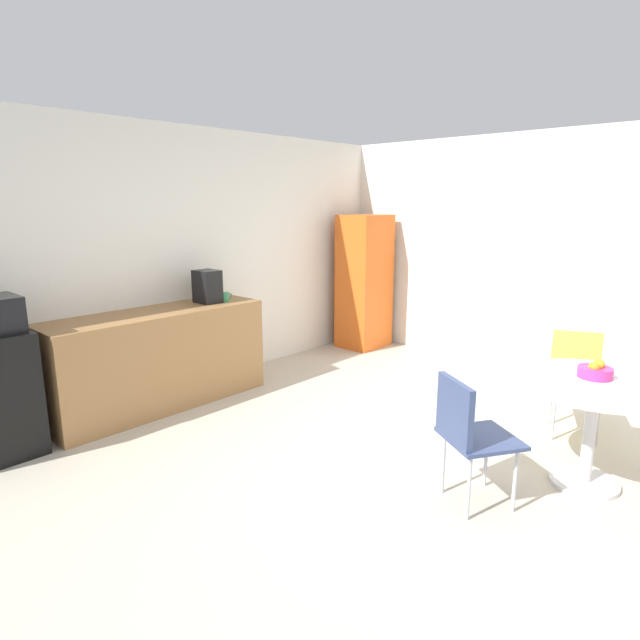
# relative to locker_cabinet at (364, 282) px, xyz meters

# --- Properties ---
(ground_plane) EXTENTS (6.00, 6.00, 0.00)m
(ground_plane) POSITION_rel_locker_cabinet_xyz_m (-2.55, -2.55, -0.86)
(ground_plane) COLOR beige
(wall_back) EXTENTS (6.00, 0.10, 2.60)m
(wall_back) POSITION_rel_locker_cabinet_xyz_m (-2.55, 0.45, 0.44)
(wall_back) COLOR white
(wall_back) RESTS_ON ground_plane
(wall_side_right) EXTENTS (0.10, 6.00, 2.60)m
(wall_side_right) POSITION_rel_locker_cabinet_xyz_m (0.45, -2.55, 0.44)
(wall_side_right) COLOR white
(wall_side_right) RESTS_ON ground_plane
(counter_block) EXTENTS (2.02, 0.60, 0.90)m
(counter_block) POSITION_rel_locker_cabinet_xyz_m (-2.94, 0.10, -0.41)
(counter_block) COLOR #9E7042
(counter_block) RESTS_ON ground_plane
(locker_cabinet) EXTENTS (0.60, 0.50, 1.71)m
(locker_cabinet) POSITION_rel_locker_cabinet_xyz_m (0.00, 0.00, 0.00)
(locker_cabinet) COLOR orange
(locker_cabinet) RESTS_ON ground_plane
(round_table) EXTENTS (1.00, 1.00, 0.74)m
(round_table) POSITION_rel_locker_cabinet_xyz_m (-1.76, -3.28, -0.27)
(round_table) COLOR silver
(round_table) RESTS_ON ground_plane
(chair_navy) EXTENTS (0.58, 0.58, 0.83)m
(chair_navy) POSITION_rel_locker_cabinet_xyz_m (-2.54, -2.79, -0.33)
(chair_navy) COLOR silver
(chair_navy) RESTS_ON ground_plane
(chair_yellow) EXTENTS (0.55, 0.55, 0.83)m
(chair_yellow) POSITION_rel_locker_cabinet_xyz_m (-0.92, -2.92, -0.33)
(chair_yellow) COLOR silver
(chair_yellow) RESTS_ON ground_plane
(fruit_bowl) EXTENTS (0.22, 0.22, 0.13)m
(fruit_bowl) POSITION_rel_locker_cabinet_xyz_m (-1.69, -3.26, -0.07)
(fruit_bowl) COLOR #D8338C
(fruit_bowl) RESTS_ON round_table
(mug_white) EXTENTS (0.13, 0.08, 0.09)m
(mug_white) POSITION_rel_locker_cabinet_xyz_m (-2.22, 0.01, 0.09)
(mug_white) COLOR #338C59
(mug_white) RESTS_ON counter_block
(coffee_maker) EXTENTS (0.20, 0.24, 0.32)m
(coffee_maker) POSITION_rel_locker_cabinet_xyz_m (-2.36, 0.10, 0.20)
(coffee_maker) COLOR black
(coffee_maker) RESTS_ON counter_block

